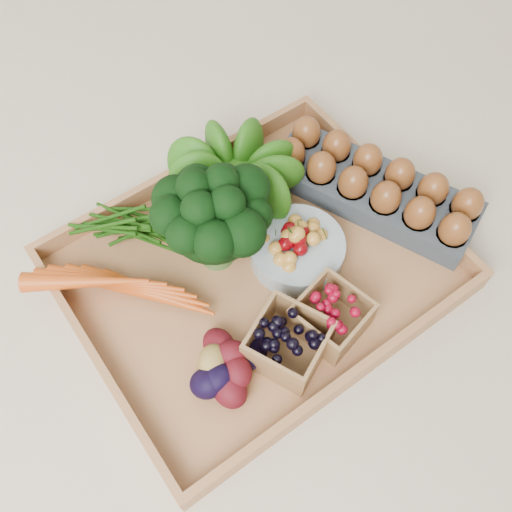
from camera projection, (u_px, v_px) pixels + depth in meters
ground at (256, 275)px, 0.90m from camera, size 4.00×4.00×0.00m
tray at (256, 273)px, 0.89m from camera, size 0.55×0.45×0.01m
carrots at (132, 287)px, 0.84m from camera, size 0.20×0.14×0.05m
lettuce at (233, 173)px, 0.89m from camera, size 0.14×0.14×0.14m
broccoli at (215, 233)px, 0.84m from camera, size 0.17×0.17×0.14m
cherry_bowl at (297, 250)px, 0.88m from camera, size 0.15×0.15×0.04m
egg_carton at (373, 191)px, 0.94m from camera, size 0.24×0.36×0.04m
potatoes at (225, 366)px, 0.77m from camera, size 0.12×0.12×0.07m
punnet_blackberry at (288, 343)px, 0.79m from camera, size 0.13×0.13×0.07m
punnet_raspberry at (331, 316)px, 0.81m from camera, size 0.11×0.11×0.06m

